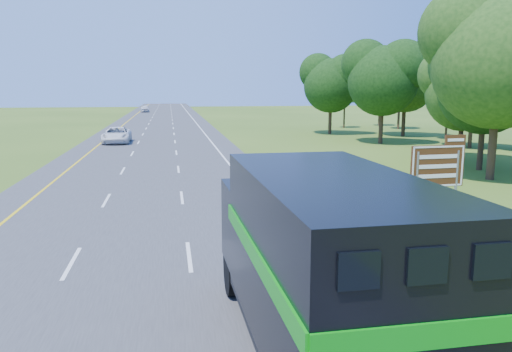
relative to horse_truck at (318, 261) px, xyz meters
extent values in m
cube|color=#38383A|center=(-4.09, 45.81, -2.11)|extent=(15.00, 260.00, 0.04)
cube|color=yellow|center=(-9.59, 45.81, -2.09)|extent=(0.15, 260.00, 0.01)
cube|color=white|center=(1.41, 45.81, -2.09)|extent=(0.15, 260.00, 0.01)
cylinder|color=black|center=(-1.21, 3.55, -1.49)|extent=(0.41, 1.21, 1.21)
cylinder|color=black|center=(1.09, 3.59, -1.49)|extent=(0.41, 1.21, 1.21)
cube|color=black|center=(0.00, 0.06, -1.35)|extent=(2.79, 8.83, 0.31)
cube|color=black|center=(-0.06, 3.46, -0.16)|extent=(2.72, 2.02, 2.09)
cube|color=black|center=(-0.08, 4.47, 0.39)|extent=(2.42, 0.11, 0.66)
cube|color=black|center=(0.01, -0.71, 0.31)|extent=(2.85, 6.41, 3.02)
cube|color=#07850E|center=(0.07, -3.92, 0.46)|extent=(2.75, 0.09, 0.33)
cube|color=#07850E|center=(-1.38, -0.73, 0.46)|extent=(0.15, 6.37, 0.33)
cube|color=#07850E|center=(1.41, -0.69, 0.46)|extent=(0.15, 6.37, 0.33)
cube|color=black|center=(-0.76, -3.93, 1.32)|extent=(0.49, 0.05, 0.44)
cube|color=black|center=(0.07, -3.92, 1.32)|extent=(0.49, 0.05, 0.44)
cube|color=black|center=(0.89, -3.90, 1.32)|extent=(0.49, 0.05, 0.44)
imported|color=white|center=(-8.01, 42.71, -1.30)|extent=(2.65, 5.69, 1.58)
imported|color=silver|center=(-8.25, 109.69, -1.30)|extent=(2.26, 4.79, 1.58)
cylinder|color=gray|center=(6.23, 8.05, -0.56)|extent=(0.10, 0.10, 3.15)
cylinder|color=gray|center=(7.91, 8.14, -0.56)|extent=(0.10, 0.10, 3.15)
cube|color=#47240F|center=(7.07, 8.10, 0.44)|extent=(2.20, 0.18, 1.57)
cube|color=#47240F|center=(7.75, 8.13, 1.41)|extent=(0.84, 0.11, 0.38)
cube|color=white|center=(7.07, 8.06, 0.44)|extent=(2.09, 0.12, 1.51)
cube|color=#FF500D|center=(4.22, 6.52, -1.61)|extent=(0.08, 0.04, 1.03)
cube|color=white|center=(4.22, 6.52, -1.33)|extent=(0.08, 0.05, 0.11)
camera|label=1|loc=(-2.76, -8.88, 3.31)|focal=35.00mm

